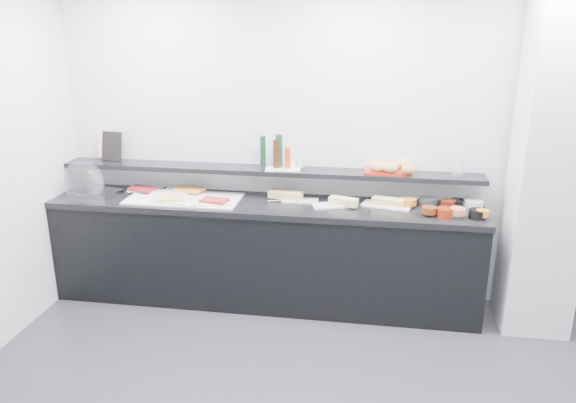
# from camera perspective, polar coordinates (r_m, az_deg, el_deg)

# --- Properties ---
(back_wall) EXTENTS (5.00, 0.02, 2.70)m
(back_wall) POSITION_cam_1_polar(r_m,az_deg,el_deg) (4.77, 6.43, 5.74)
(back_wall) COLOR silver
(back_wall) RESTS_ON ground
(column) EXTENTS (0.50, 0.50, 2.70)m
(column) POSITION_cam_1_polar(r_m,az_deg,el_deg) (4.61, 25.17, 3.71)
(column) COLOR silver
(column) RESTS_ON ground
(buffet_cabinet) EXTENTS (3.60, 0.60, 0.85)m
(buffet_cabinet) POSITION_cam_1_polar(r_m,az_deg,el_deg) (4.85, -2.45, -5.43)
(buffet_cabinet) COLOR black
(buffet_cabinet) RESTS_ON ground
(counter_top) EXTENTS (3.62, 0.62, 0.05)m
(counter_top) POSITION_cam_1_polar(r_m,az_deg,el_deg) (4.70, -2.52, -0.38)
(counter_top) COLOR black
(counter_top) RESTS_ON buffet_cabinet
(wall_shelf) EXTENTS (3.60, 0.25, 0.04)m
(wall_shelf) POSITION_cam_1_polar(r_m,az_deg,el_deg) (4.79, -2.14, 3.17)
(wall_shelf) COLOR black
(wall_shelf) RESTS_ON back_wall
(cloche_base) EXTENTS (0.44, 0.34, 0.04)m
(cloche_base) POSITION_cam_1_polar(r_m,az_deg,el_deg) (5.17, -18.99, 0.87)
(cloche_base) COLOR #ACADB3
(cloche_base) RESTS_ON counter_top
(cloche_dome) EXTENTS (0.48, 0.40, 0.34)m
(cloche_dome) POSITION_cam_1_polar(r_m,az_deg,el_deg) (5.17, -20.01, 2.00)
(cloche_dome) COLOR silver
(cloche_dome) RESTS_ON cloche_base
(linen_runner) EXTENTS (0.95, 0.45, 0.01)m
(linen_runner) POSITION_cam_1_polar(r_m,az_deg,el_deg) (4.84, -10.53, 0.28)
(linen_runner) COLOR silver
(linen_runner) RESTS_ON counter_top
(platter_meat_a) EXTENTS (0.30, 0.21, 0.01)m
(platter_meat_a) POSITION_cam_1_polar(r_m,az_deg,el_deg) (5.14, -14.26, 1.24)
(platter_meat_a) COLOR white
(platter_meat_a) RESTS_ON linen_runner
(food_meat_a) EXTENTS (0.24, 0.19, 0.02)m
(food_meat_a) POSITION_cam_1_polar(r_m,az_deg,el_deg) (5.09, -14.62, 1.28)
(food_meat_a) COLOR maroon
(food_meat_a) RESTS_ON platter_meat_a
(platter_salmon) EXTENTS (0.31, 0.26, 0.01)m
(platter_salmon) POSITION_cam_1_polar(r_m,az_deg,el_deg) (4.99, -11.41, 0.95)
(platter_salmon) COLOR white
(platter_salmon) RESTS_ON linen_runner
(food_salmon) EXTENTS (0.28, 0.22, 0.02)m
(food_salmon) POSITION_cam_1_polar(r_m,az_deg,el_deg) (4.98, -9.97, 1.23)
(food_salmon) COLOR orange
(food_salmon) RESTS_ON platter_salmon
(platter_cheese) EXTENTS (0.33, 0.24, 0.01)m
(platter_cheese) POSITION_cam_1_polar(r_m,az_deg,el_deg) (4.77, -11.65, 0.13)
(platter_cheese) COLOR silver
(platter_cheese) RESTS_ON linen_runner
(food_cheese) EXTENTS (0.22, 0.17, 0.02)m
(food_cheese) POSITION_cam_1_polar(r_m,az_deg,el_deg) (4.75, -11.85, 0.31)
(food_cheese) COLOR #CBBC4F
(food_cheese) RESTS_ON platter_cheese
(platter_meat_b) EXTENTS (0.37, 0.28, 0.01)m
(platter_meat_b) POSITION_cam_1_polar(r_m,az_deg,el_deg) (4.67, -7.74, -0.01)
(platter_meat_b) COLOR white
(platter_meat_b) RESTS_ON linen_runner
(food_meat_b) EXTENTS (0.23, 0.17, 0.02)m
(food_meat_b) POSITION_cam_1_polar(r_m,az_deg,el_deg) (4.64, -7.49, 0.11)
(food_meat_b) COLOR maroon
(food_meat_b) RESTS_ON platter_meat_b
(sandwich_plate_left) EXTENTS (0.31, 0.14, 0.01)m
(sandwich_plate_left) POSITION_cam_1_polar(r_m,az_deg,el_deg) (4.70, 1.25, 0.09)
(sandwich_plate_left) COLOR silver
(sandwich_plate_left) RESTS_ON counter_top
(sandwich_food_left) EXTENTS (0.30, 0.16, 0.06)m
(sandwich_food_left) POSITION_cam_1_polar(r_m,az_deg,el_deg) (4.74, -0.25, 0.70)
(sandwich_food_left) COLOR tan
(sandwich_food_left) RESTS_ON sandwich_plate_left
(tongs_left) EXTENTS (0.16, 0.05, 0.01)m
(tongs_left) POSITION_cam_1_polar(r_m,az_deg,el_deg) (4.67, -1.09, 0.10)
(tongs_left) COLOR #B9BBC0
(tongs_left) RESTS_ON sandwich_plate_left
(sandwich_plate_mid) EXTENTS (0.38, 0.26, 0.01)m
(sandwich_plate_mid) POSITION_cam_1_polar(r_m,az_deg,el_deg) (4.60, 4.73, -0.38)
(sandwich_plate_mid) COLOR silver
(sandwich_plate_mid) RESTS_ON counter_top
(sandwich_food_mid) EXTENTS (0.25, 0.16, 0.06)m
(sandwich_food_mid) POSITION_cam_1_polar(r_m,az_deg,el_deg) (4.59, 5.65, 0.02)
(sandwich_food_mid) COLOR #E3BF77
(sandwich_food_mid) RESTS_ON sandwich_plate_mid
(tongs_mid) EXTENTS (0.16, 0.02, 0.01)m
(tongs_mid) POSITION_cam_1_polar(r_m,az_deg,el_deg) (4.56, 4.94, -0.41)
(tongs_mid) COLOR silver
(tongs_mid) RESTS_ON sandwich_plate_mid
(sandwich_plate_right) EXTENTS (0.42, 0.26, 0.01)m
(sandwich_plate_right) POSITION_cam_1_polar(r_m,az_deg,el_deg) (4.65, 10.00, -0.40)
(sandwich_plate_right) COLOR white
(sandwich_plate_right) RESTS_ON counter_top
(sandwich_food_right) EXTENTS (0.27, 0.16, 0.06)m
(sandwich_food_right) POSITION_cam_1_polar(r_m,az_deg,el_deg) (4.62, 10.15, -0.03)
(sandwich_food_right) COLOR #D7B970
(sandwich_food_right) RESTS_ON sandwich_plate_right
(tongs_right) EXTENTS (0.16, 0.05, 0.01)m
(tongs_right) POSITION_cam_1_polar(r_m,az_deg,el_deg) (4.65, 8.91, -0.22)
(tongs_right) COLOR silver
(tongs_right) RESTS_ON sandwich_plate_right
(bowl_glass_fruit) EXTENTS (0.17, 0.17, 0.07)m
(bowl_glass_fruit) POSITION_cam_1_polar(r_m,az_deg,el_deg) (4.72, 14.03, -0.06)
(bowl_glass_fruit) COLOR white
(bowl_glass_fruit) RESTS_ON counter_top
(fill_glass_fruit) EXTENTS (0.17, 0.17, 0.05)m
(fill_glass_fruit) POSITION_cam_1_polar(r_m,az_deg,el_deg) (4.66, 12.10, 0.01)
(fill_glass_fruit) COLOR orange
(fill_glass_fruit) RESTS_ON bowl_glass_fruit
(bowl_black_jam) EXTENTS (0.16, 0.16, 0.07)m
(bowl_black_jam) POSITION_cam_1_polar(r_m,az_deg,el_deg) (4.74, 16.77, -0.21)
(bowl_black_jam) COLOR black
(bowl_black_jam) RESTS_ON counter_top
(fill_black_jam) EXTENTS (0.13, 0.13, 0.05)m
(fill_black_jam) POSITION_cam_1_polar(r_m,az_deg,el_deg) (4.70, 15.96, -0.13)
(fill_black_jam) COLOR #54140C
(fill_black_jam) RESTS_ON bowl_black_jam
(bowl_glass_cream) EXTENTS (0.23, 0.23, 0.07)m
(bowl_glass_cream) POSITION_cam_1_polar(r_m,az_deg,el_deg) (4.77, 17.99, -0.22)
(bowl_glass_cream) COLOR white
(bowl_glass_cream) RESTS_ON counter_top
(fill_glass_cream) EXTENTS (0.16, 0.16, 0.05)m
(fill_glass_cream) POSITION_cam_1_polar(r_m,az_deg,el_deg) (4.75, 18.36, -0.16)
(fill_glass_cream) COLOR silver
(fill_glass_cream) RESTS_ON bowl_glass_cream
(bowl_red_jam) EXTENTS (0.17, 0.17, 0.07)m
(bowl_red_jam) POSITION_cam_1_polar(r_m,az_deg,el_deg) (4.49, 15.66, -1.09)
(bowl_red_jam) COLOR maroon
(bowl_red_jam) RESTS_ON counter_top
(fill_red_jam) EXTENTS (0.16, 0.16, 0.05)m
(fill_red_jam) POSITION_cam_1_polar(r_m,az_deg,el_deg) (4.48, 14.14, -0.84)
(fill_red_jam) COLOR #5B200D
(fill_red_jam) RESTS_ON bowl_red_jam
(bowl_glass_salmon) EXTENTS (0.19, 0.19, 0.07)m
(bowl_glass_salmon) POSITION_cam_1_polar(r_m,az_deg,el_deg) (4.52, 16.88, -1.10)
(bowl_glass_salmon) COLOR white
(bowl_glass_salmon) RESTS_ON counter_top
(fill_glass_salmon) EXTENTS (0.15, 0.15, 0.05)m
(fill_glass_salmon) POSITION_cam_1_polar(r_m,az_deg,el_deg) (4.51, 16.88, -0.96)
(fill_glass_salmon) COLOR #E56337
(fill_glass_salmon) RESTS_ON bowl_glass_salmon
(bowl_black_fruit) EXTENTS (0.17, 0.17, 0.07)m
(bowl_black_fruit) POSITION_cam_1_polar(r_m,az_deg,el_deg) (4.53, 18.69, -1.21)
(bowl_black_fruit) COLOR black
(bowl_black_fruit) RESTS_ON counter_top
(fill_black_fruit) EXTENTS (0.11, 0.11, 0.05)m
(fill_black_fruit) POSITION_cam_1_polar(r_m,az_deg,el_deg) (4.53, 19.15, -1.12)
(fill_black_fruit) COLOR orange
(fill_black_fruit) RESTS_ON bowl_black_fruit
(framed_print) EXTENTS (0.20, 0.10, 0.26)m
(framed_print) POSITION_cam_1_polar(r_m,az_deg,el_deg) (5.26, -17.47, 5.37)
(framed_print) COLOR black
(framed_print) RESTS_ON wall_shelf
(print_art) EXTENTS (0.19, 0.09, 0.22)m
(print_art) POSITION_cam_1_polar(r_m,az_deg,el_deg) (5.32, -17.75, 5.48)
(print_art) COLOR #D7A99B
(print_art) RESTS_ON framed_print
(condiment_tray) EXTENTS (0.31, 0.21, 0.01)m
(condiment_tray) POSITION_cam_1_polar(r_m,az_deg,el_deg) (4.74, -0.52, 3.35)
(condiment_tray) COLOR white
(condiment_tray) RESTS_ON wall_shelf
(bottle_green_a) EXTENTS (0.06, 0.06, 0.26)m
(bottle_green_a) POSITION_cam_1_polar(r_m,az_deg,el_deg) (4.79, -2.57, 5.16)
(bottle_green_a) COLOR #0E3318
(bottle_green_a) RESTS_ON condiment_tray
(bottle_brown) EXTENTS (0.06, 0.06, 0.24)m
(bottle_brown) POSITION_cam_1_polar(r_m,az_deg,el_deg) (4.71, -1.24, 4.85)
(bottle_brown) COLOR #3A190A
(bottle_brown) RESTS_ON condiment_tray
(bottle_green_b) EXTENTS (0.07, 0.07, 0.28)m
(bottle_green_b) POSITION_cam_1_polar(r_m,az_deg,el_deg) (4.74, -0.92, 5.17)
(bottle_green_b) COLOR #0F3A1B
(bottle_green_b) RESTS_ON condiment_tray
(bottle_hot) EXTENTS (0.06, 0.06, 0.18)m
(bottle_hot) POSITION_cam_1_polar(r_m,az_deg,el_deg) (4.71, -0.06, 4.47)
(bottle_hot) COLOR #C3390D
(bottle_hot) RESTS_ON condiment_tray
(shaker_salt) EXTENTS (0.04, 0.04, 0.07)m
(shaker_salt) POSITION_cam_1_polar(r_m,az_deg,el_deg) (4.75, 1.29, 3.89)
(shaker_salt) COLOR white
(shaker_salt) RESTS_ON condiment_tray
(shaker_pepper) EXTENTS (0.04, 0.04, 0.07)m
(shaker_pepper) POSITION_cam_1_polar(r_m,az_deg,el_deg) (4.73, 0.47, 3.83)
(shaker_pepper) COLOR white
(shaker_pepper) RESTS_ON condiment_tray
(bread_tray) EXTENTS (0.37, 0.27, 0.02)m
(bread_tray) POSITION_cam_1_polar(r_m,az_deg,el_deg) (4.73, 9.95, 3.09)
(bread_tray) COLOR #9F1E11
(bread_tray) RESTS_ON wall_shelf
(bread_roll_nw) EXTENTS (0.14, 0.10, 0.08)m
(bread_roll_nw) POSITION_cam_1_polar(r_m,az_deg,el_deg) (4.76, 9.36, 3.87)
(bread_roll_nw) COLOR #B07B43
(bread_roll_nw) RESTS_ON bread_tray
(bread_roll_n) EXTENTS (0.16, 0.13, 0.08)m
(bread_roll_n) POSITION_cam_1_polar(r_m,az_deg,el_deg) (4.77, 11.30, 3.79)
(bread_roll_n) COLOR #C6844B
(bread_roll_n) RESTS_ON bread_tray
(bread_roll_ne) EXTENTS (0.15, 0.10, 0.08)m
(bread_roll_ne) POSITION_cam_1_polar(r_m,az_deg,el_deg) (4.77, 11.81, 3.76)
(bread_roll_ne) COLOR tan
(bread_roll_ne) RESTS_ON bread_tray
(bread_roll_sw) EXTENTS (0.15, 0.13, 0.08)m
(bread_roll_sw) POSITION_cam_1_polar(r_m,az_deg,el_deg) (4.65, 10.28, 3.47)
(bread_roll_sw) COLOR #B99646
(bread_roll_sw) RESTS_ON bread_tray
(bread_roll_s) EXTENTS (0.13, 0.09, 0.08)m
(bread_roll_s) POSITION_cam_1_polar(r_m,az_deg,el_deg) (4.62, 10.37, 3.39)
(bread_roll_s) COLOR tan
(bread_roll_s) RESTS_ON bread_tray
(bread_roll_se) EXTENTS (0.12, 0.08, 0.08)m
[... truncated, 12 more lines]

